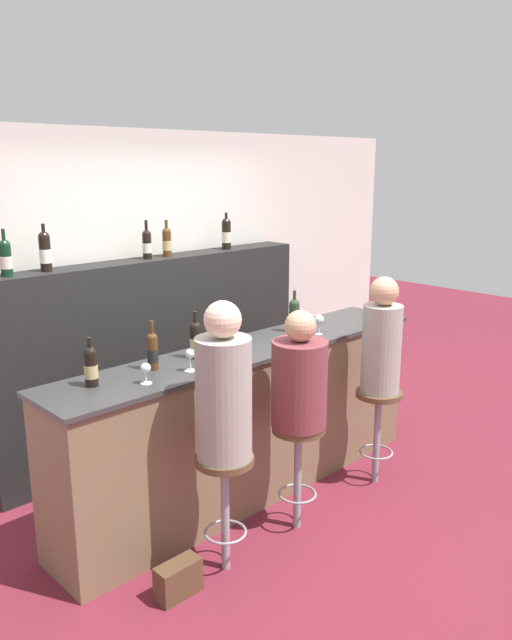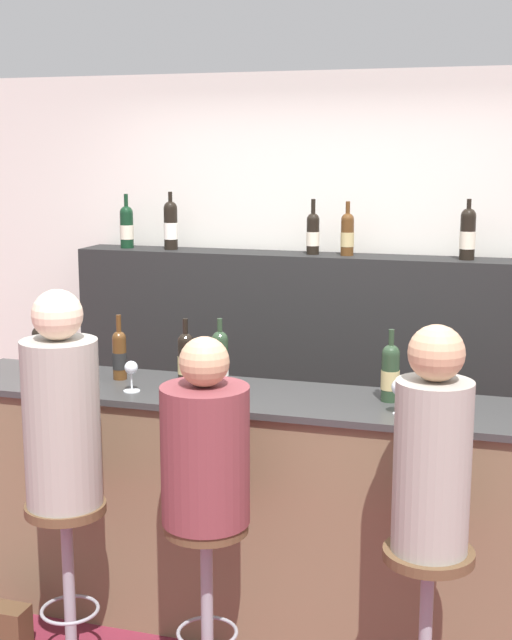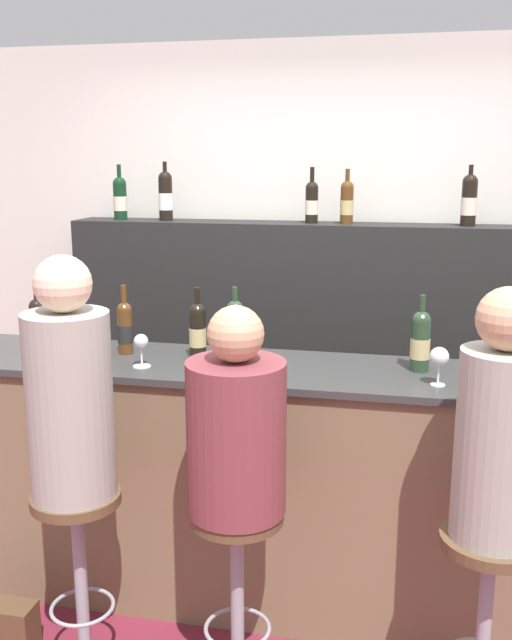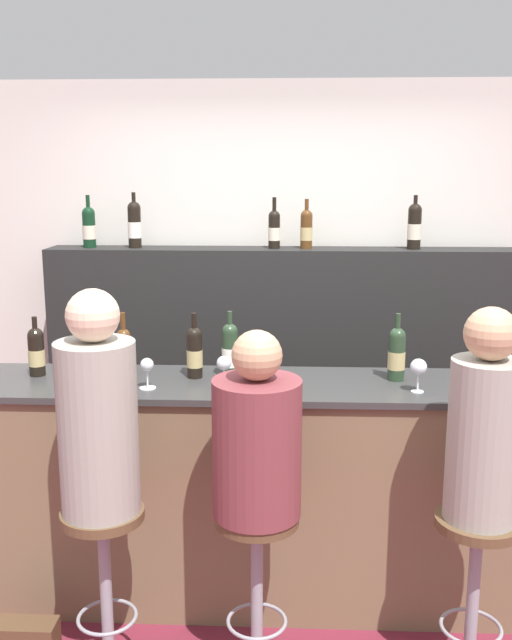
% 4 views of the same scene
% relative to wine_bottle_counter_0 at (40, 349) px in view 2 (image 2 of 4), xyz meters
% --- Properties ---
extents(wall_back, '(6.40, 0.05, 2.60)m').
position_rel_wine_bottle_counter_0_xyz_m(wall_back, '(1.17, 1.26, 0.08)').
color(wall_back, beige).
rests_on(wall_back, ground_plane).
extents(bar_counter, '(3.05, 0.56, 1.10)m').
position_rel_wine_bottle_counter_0_xyz_m(bar_counter, '(1.17, -0.07, -0.67)').
color(bar_counter, brown).
rests_on(bar_counter, ground_plane).
extents(back_bar_cabinet, '(2.86, 0.28, 1.60)m').
position_rel_wine_bottle_counter_0_xyz_m(back_bar_cabinet, '(1.17, 1.03, -0.42)').
color(back_bar_cabinet, black).
rests_on(back_bar_cabinet, ground_plane).
extents(wine_bottle_counter_0, '(0.08, 0.08, 0.29)m').
position_rel_wine_bottle_counter_0_xyz_m(wine_bottle_counter_0, '(0.00, 0.00, 0.00)').
color(wine_bottle_counter_0, black).
rests_on(wine_bottle_counter_0, bar_counter).
extents(wine_bottle_counter_1, '(0.07, 0.07, 0.31)m').
position_rel_wine_bottle_counter_0_xyz_m(wine_bottle_counter_1, '(0.42, -0.00, 0.00)').
color(wine_bottle_counter_1, '#4C2D14').
rests_on(wine_bottle_counter_1, bar_counter).
extents(wine_bottle_counter_2, '(0.08, 0.08, 0.31)m').
position_rel_wine_bottle_counter_0_xyz_m(wine_bottle_counter_2, '(0.76, 0.00, 0.01)').
color(wine_bottle_counter_2, black).
rests_on(wine_bottle_counter_2, bar_counter).
extents(wine_bottle_counter_3, '(0.08, 0.08, 0.32)m').
position_rel_wine_bottle_counter_0_xyz_m(wine_bottle_counter_3, '(0.93, -0.00, 0.02)').
color(wine_bottle_counter_3, '#233823').
rests_on(wine_bottle_counter_3, bar_counter).
extents(wine_bottle_counter_4, '(0.08, 0.08, 0.32)m').
position_rel_wine_bottle_counter_0_xyz_m(wine_bottle_counter_4, '(1.70, 0.00, 0.01)').
color(wine_bottle_counter_4, '#233823').
rests_on(wine_bottle_counter_4, bar_counter).
extents(wine_bottle_backbar_0, '(0.08, 0.08, 0.31)m').
position_rel_wine_bottle_counter_0_xyz_m(wine_bottle_backbar_0, '(-0.01, 1.03, 0.51)').
color(wine_bottle_backbar_0, black).
rests_on(wine_bottle_backbar_0, back_bar_cabinet).
extents(wine_bottle_backbar_1, '(0.08, 0.08, 0.33)m').
position_rel_wine_bottle_counter_0_xyz_m(wine_bottle_backbar_1, '(0.27, 1.03, 0.53)').
color(wine_bottle_backbar_1, black).
rests_on(wine_bottle_backbar_1, back_bar_cabinet).
extents(wine_bottle_backbar_2, '(0.07, 0.07, 0.30)m').
position_rel_wine_bottle_counter_0_xyz_m(wine_bottle_backbar_2, '(1.11, 1.03, 0.50)').
color(wine_bottle_backbar_2, black).
rests_on(wine_bottle_backbar_2, back_bar_cabinet).
extents(wine_bottle_backbar_3, '(0.07, 0.07, 0.29)m').
position_rel_wine_bottle_counter_0_xyz_m(wine_bottle_backbar_3, '(1.30, 1.03, 0.50)').
color(wine_bottle_backbar_3, '#4C2D14').
rests_on(wine_bottle_backbar_3, back_bar_cabinet).
extents(wine_bottle_backbar_4, '(0.08, 0.08, 0.32)m').
position_rel_wine_bottle_counter_0_xyz_m(wine_bottle_backbar_4, '(1.94, 1.03, 0.52)').
color(wine_bottle_backbar_4, black).
rests_on(wine_bottle_backbar_4, back_bar_cabinet).
extents(wine_glass_0, '(0.07, 0.07, 0.13)m').
position_rel_wine_bottle_counter_0_xyz_m(wine_glass_0, '(0.24, -0.18, -0.03)').
color(wine_glass_0, silver).
rests_on(wine_glass_0, bar_counter).
extents(wine_glass_1, '(0.08, 0.08, 0.14)m').
position_rel_wine_bottle_counter_0_xyz_m(wine_glass_1, '(0.57, -0.18, -0.02)').
color(wine_glass_1, silver).
rests_on(wine_glass_1, bar_counter).
extents(wine_glass_2, '(0.07, 0.07, 0.15)m').
position_rel_wine_bottle_counter_0_xyz_m(wine_glass_2, '(0.91, -0.18, -0.00)').
color(wine_glass_2, silver).
rests_on(wine_glass_2, bar_counter).
extents(wine_glass_3, '(0.07, 0.07, 0.15)m').
position_rel_wine_bottle_counter_0_xyz_m(wine_glass_3, '(1.77, -0.18, -0.01)').
color(wine_glass_3, silver).
rests_on(wine_glass_3, bar_counter).
extents(bar_stool_left, '(0.34, 0.34, 0.72)m').
position_rel_wine_bottle_counter_0_xyz_m(bar_stool_left, '(0.46, -0.62, -0.66)').
color(bar_stool_left, gray).
rests_on(bar_stool_left, ground_plane).
extents(guest_seated_left, '(0.31, 0.31, 0.90)m').
position_rel_wine_bottle_counter_0_xyz_m(guest_seated_left, '(0.46, -0.62, -0.10)').
color(guest_seated_left, gray).
rests_on(guest_seated_left, bar_stool_left).
extents(bar_stool_middle, '(0.34, 0.34, 0.72)m').
position_rel_wine_bottle_counter_0_xyz_m(bar_stool_middle, '(1.08, -0.62, -0.66)').
color(bar_stool_middle, gray).
rests_on(bar_stool_middle, ground_plane).
extents(guest_seated_middle, '(0.35, 0.35, 0.75)m').
position_rel_wine_bottle_counter_0_xyz_m(guest_seated_middle, '(1.08, -0.62, -0.18)').
color(guest_seated_middle, brown).
rests_on(guest_seated_middle, bar_stool_middle).
extents(bar_stool_right, '(0.34, 0.34, 0.72)m').
position_rel_wine_bottle_counter_0_xyz_m(bar_stool_right, '(1.95, -0.62, -0.66)').
color(bar_stool_right, gray).
rests_on(bar_stool_right, ground_plane).
extents(guest_seated_right, '(0.28, 0.28, 0.85)m').
position_rel_wine_bottle_counter_0_xyz_m(guest_seated_right, '(1.95, -0.62, -0.11)').
color(guest_seated_right, gray).
rests_on(guest_seated_right, bar_stool_right).
extents(handbag, '(0.26, 0.12, 0.20)m').
position_rel_wine_bottle_counter_0_xyz_m(handbag, '(0.11, -0.62, -1.12)').
color(handbag, '#513823').
rests_on(handbag, ground_plane).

